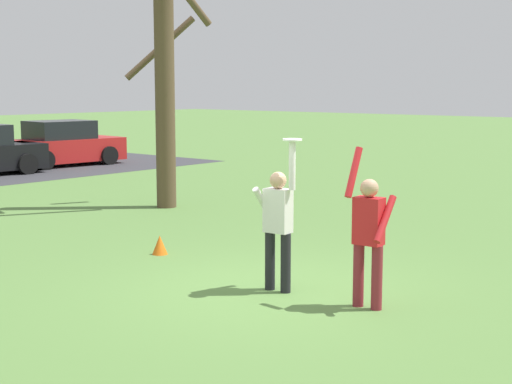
% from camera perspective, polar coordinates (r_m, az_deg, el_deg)
% --- Properties ---
extents(ground_plane, '(120.00, 120.00, 0.00)m').
position_cam_1_polar(ground_plane, '(10.61, 0.91, -7.36)').
color(ground_plane, '#567F3D').
extents(person_catcher, '(0.49, 0.55, 2.08)m').
position_cam_1_polar(person_catcher, '(10.39, 1.65, -2.14)').
color(person_catcher, black).
rests_on(person_catcher, ground_plane).
extents(person_defender, '(0.49, 0.56, 2.04)m').
position_cam_1_polar(person_defender, '(9.70, 8.38, -2.96)').
color(person_defender, maroon).
rests_on(person_defender, ground_plane).
extents(frisbee_disc, '(0.26, 0.26, 0.02)m').
position_cam_1_polar(frisbee_disc, '(10.13, 2.73, 3.92)').
color(frisbee_disc, white).
rests_on(frisbee_disc, person_catcher).
extents(parked_car_red, '(4.25, 2.34, 1.59)m').
position_cam_1_polar(parked_car_red, '(27.96, -14.19, 3.42)').
color(parked_car_red, red).
rests_on(parked_car_red, ground_plane).
extents(bare_tree_tall, '(2.21, 2.23, 6.05)m').
position_cam_1_polar(bare_tree_tall, '(17.72, -6.86, 9.11)').
color(bare_tree_tall, brown).
rests_on(bare_tree_tall, ground_plane).
extents(field_cone_orange, '(0.26, 0.26, 0.32)m').
position_cam_1_polar(field_cone_orange, '(12.91, -7.18, -3.93)').
color(field_cone_orange, orange).
rests_on(field_cone_orange, ground_plane).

